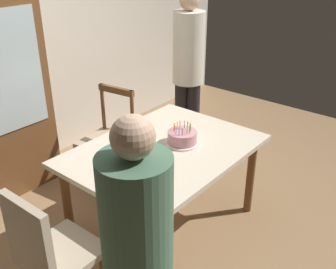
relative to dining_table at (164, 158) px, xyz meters
name	(u,v)px	position (x,y,z in m)	size (l,w,h in m)	color
ground	(164,225)	(0.00, 0.00, -0.66)	(6.40, 6.40, 0.00)	#93704C
back_wall	(19,42)	(0.00, 1.85, 0.64)	(6.40, 0.10, 2.60)	silver
dining_table	(164,158)	(0.00, 0.00, 0.00)	(1.48, 1.09, 0.75)	beige
birthday_cake	(182,138)	(0.16, -0.06, 0.14)	(0.28, 0.28, 0.17)	silver
plate_near_celebrant	(153,181)	(-0.41, -0.25, 0.09)	(0.22, 0.22, 0.01)	white
plate_far_side	(135,142)	(-0.07, 0.25, 0.09)	(0.22, 0.22, 0.01)	white
fork_near_celebrant	(137,192)	(-0.57, -0.25, 0.09)	(0.18, 0.02, 0.01)	silver
fork_far_side	(121,150)	(-0.23, 0.24, 0.09)	(0.18, 0.02, 0.01)	silver
chair_spindle_back	(108,140)	(0.19, 0.87, -0.21)	(0.50, 0.50, 0.95)	tan
chair_upholstered	(49,251)	(-1.13, -0.04, -0.13)	(0.45, 0.45, 0.95)	tan
person_celebrant	(138,258)	(-1.13, -0.79, 0.27)	(0.32, 0.32, 1.64)	#262328
person_guest	(188,67)	(1.11, 0.61, 0.36)	(0.32, 0.32, 1.78)	#262328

